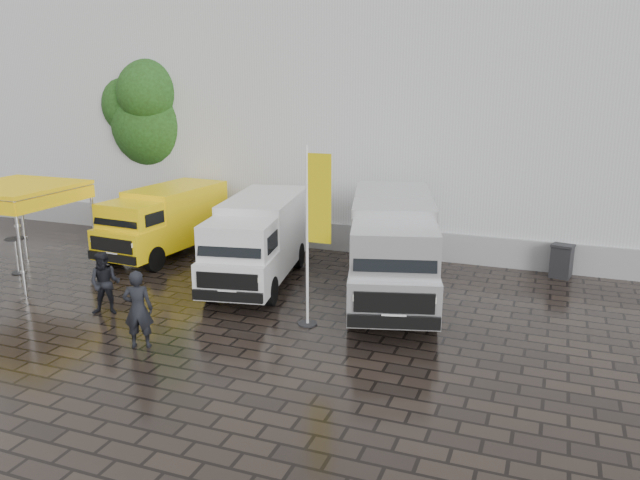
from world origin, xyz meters
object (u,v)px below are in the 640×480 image
object	(u,v)px
canopy_tent	(15,191)
cocktail_table	(17,256)
flagpole	(314,229)
person_front	(138,309)
wheelie_bin	(562,261)
van_white	(258,242)
van_silver	(392,251)
van_yellow	(164,223)
person_tent	(105,283)

from	to	relation	value
canopy_tent	cocktail_table	world-z (taller)	canopy_tent
flagpole	person_front	world-z (taller)	flagpole
flagpole	wheelie_bin	xyz separation A→B (m)	(5.87, 6.55, -2.00)
flagpole	cocktail_table	xyz separation A→B (m)	(-10.60, 0.69, -1.95)
van_white	van_silver	xyz separation A→B (m)	(4.23, -0.05, 0.15)
van_yellow	van_silver	bearing A→B (deg)	-5.95
canopy_tent	cocktail_table	bearing A→B (deg)	177.98
canopy_tent	person_front	size ratio (longest dim) A/B	1.75
van_yellow	flagpole	bearing A→B (deg)	-25.22
cocktail_table	person_tent	bearing A→B (deg)	-20.57
wheelie_bin	cocktail_table	bearing A→B (deg)	-148.03
van_yellow	van_silver	xyz separation A→B (m)	(8.69, -1.58, 0.24)
van_yellow	van_white	size ratio (longest dim) A/B	0.87
cocktail_table	person_front	xyz separation A→B (m)	(7.26, -3.37, 0.36)
cocktail_table	person_front	bearing A→B (deg)	-24.93
cocktail_table	van_white	bearing A→B (deg)	14.14
van_silver	canopy_tent	world-z (taller)	canopy_tent
van_yellow	cocktail_table	size ratio (longest dim) A/B	4.42
canopy_tent	wheelie_bin	distance (m)	17.36
van_white	person_front	bearing A→B (deg)	-105.67
cocktail_table	van_yellow	bearing A→B (deg)	46.85
wheelie_bin	person_front	bearing A→B (deg)	-122.55
van_silver	flagpole	bearing A→B (deg)	-132.95
van_silver	flagpole	world-z (taller)	flagpole
canopy_tent	wheelie_bin	size ratio (longest dim) A/B	3.08
van_silver	person_front	size ratio (longest dim) A/B	3.51
wheelie_bin	van_silver	bearing A→B (deg)	-126.38
canopy_tent	person_tent	world-z (taller)	canopy_tent
canopy_tent	person_tent	distance (m)	5.52
van_yellow	person_tent	world-z (taller)	van_yellow
canopy_tent	cocktail_table	xyz separation A→B (m)	(-0.28, 0.01, -2.15)
van_white	person_tent	distance (m)	4.68
cocktail_table	person_front	world-z (taller)	person_front
van_white	person_front	size ratio (longest dim) A/B	3.13
canopy_tent	wheelie_bin	world-z (taller)	canopy_tent
van_white	flagpole	distance (m)	4.10
canopy_tent	flagpole	xyz separation A→B (m)	(10.32, -0.68, -0.20)
canopy_tent	person_tent	size ratio (longest dim) A/B	1.92
wheelie_bin	person_front	world-z (taller)	person_front
van_white	van_silver	bearing A→B (deg)	-11.39
person_front	van_white	bearing A→B (deg)	-117.44
person_tent	wheelie_bin	bearing A→B (deg)	12.54
van_yellow	wheelie_bin	xyz separation A→B (m)	(13.21, 2.37, -0.65)
person_tent	canopy_tent	bearing A→B (deg)	136.64
van_yellow	canopy_tent	world-z (taller)	canopy_tent
van_silver	cocktail_table	distance (m)	12.13
van_white	canopy_tent	world-z (taller)	canopy_tent
wheelie_bin	person_tent	bearing A→B (deg)	-133.22
canopy_tent	cocktail_table	distance (m)	2.17
wheelie_bin	person_tent	distance (m)	13.77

